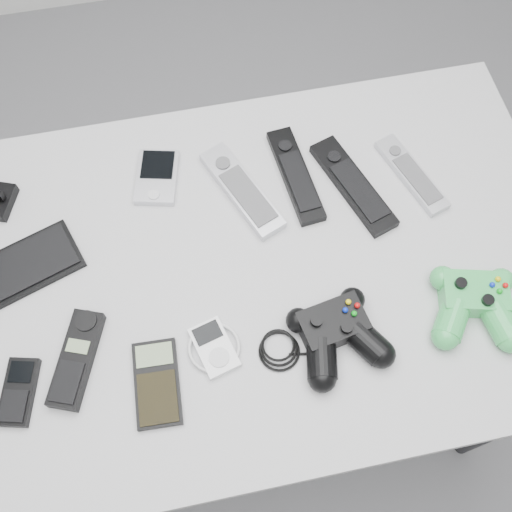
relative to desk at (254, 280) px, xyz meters
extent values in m
plane|color=slate|center=(0.10, -0.07, -0.73)|extent=(3.50, 3.50, 0.00)
cube|color=#AAAAAD|center=(0.00, 0.00, 0.05)|extent=(1.19, 0.76, 0.03)
cylinder|color=black|center=(0.54, -0.33, -0.35)|extent=(0.04, 0.04, 0.76)
cylinder|color=black|center=(-0.54, 0.33, -0.35)|extent=(0.04, 0.04, 0.76)
cylinder|color=black|center=(0.54, 0.33, -0.35)|extent=(0.04, 0.04, 0.76)
cube|color=black|center=(-0.44, 0.07, 0.08)|extent=(0.27, 0.18, 0.02)
cube|color=silver|center=(-0.15, 0.22, 0.08)|extent=(0.10, 0.14, 0.02)
cube|color=silver|center=(0.01, 0.16, 0.08)|extent=(0.14, 0.23, 0.02)
cube|color=black|center=(0.12, 0.17, 0.08)|extent=(0.07, 0.22, 0.02)
cube|color=black|center=(0.22, 0.13, 0.08)|extent=(0.13, 0.24, 0.02)
cube|color=#B1B2B8|center=(0.34, 0.13, 0.08)|extent=(0.10, 0.20, 0.02)
cube|color=black|center=(-0.43, -0.15, 0.08)|extent=(0.08, 0.12, 0.02)
cube|color=black|center=(-0.33, -0.12, 0.08)|extent=(0.11, 0.18, 0.03)
cube|color=black|center=(-0.20, -0.18, 0.08)|extent=(0.08, 0.15, 0.01)
cube|color=white|center=(-0.10, -0.14, 0.08)|extent=(0.11, 0.12, 0.02)
camera|label=1|loc=(-0.09, -0.45, 1.07)|focal=42.00mm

